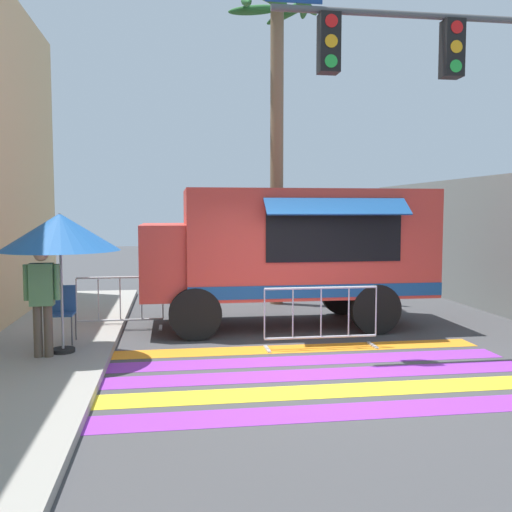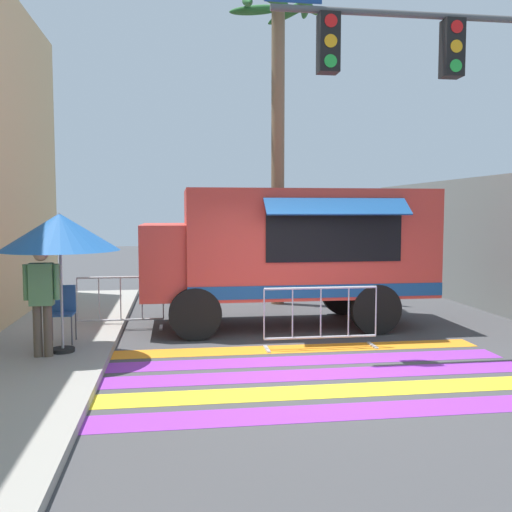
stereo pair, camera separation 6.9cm
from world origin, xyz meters
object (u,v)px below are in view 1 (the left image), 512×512
at_px(folding_chair, 62,308).
at_px(barricade_front, 321,318).
at_px(barricade_side, 120,304).
at_px(food_truck, 283,246).
at_px(patio_umbrella, 60,233).
at_px(vendor_person, 42,295).
at_px(traffic_signal_pole, 453,94).
at_px(palm_tree, 276,80).

height_order(folding_chair, barricade_front, folding_chair).
xyz_separation_m(barricade_front, barricade_side, (-3.49, 2.05, -0.01)).
bearing_deg(food_truck, patio_umbrella, -151.48).
bearing_deg(barricade_side, food_truck, -1.36).
distance_m(folding_chair, vendor_person, 1.06).
bearing_deg(barricade_front, folding_chair, 172.44).
distance_m(vendor_person, barricade_front, 4.47).
bearing_deg(food_truck, traffic_signal_pole, -46.33).
bearing_deg(traffic_signal_pole, barricade_side, 155.80).
bearing_deg(food_truck, palm_tree, 82.60).
height_order(food_truck, palm_tree, palm_tree).
relative_size(patio_umbrella, palm_tree, 0.28).
bearing_deg(barricade_side, folding_chair, -119.04).
distance_m(folding_chair, barricade_front, 4.36).
relative_size(patio_umbrella, barricade_front, 1.10).
xyz_separation_m(vendor_person, barricade_side, (0.92, 2.46, -0.57)).
relative_size(food_truck, folding_chair, 5.95).
bearing_deg(barricade_front, traffic_signal_pole, -12.14).
distance_m(traffic_signal_pole, palm_tree, 5.66).
distance_m(food_truck, patio_umbrella, 4.48).
height_order(barricade_front, palm_tree, palm_tree).
bearing_deg(traffic_signal_pole, palm_tree, 110.72).
relative_size(barricade_front, barricade_side, 1.18).
bearing_deg(palm_tree, folding_chair, -136.83).
distance_m(food_truck, barricade_side, 3.42).
xyz_separation_m(traffic_signal_pole, barricade_side, (-5.54, 2.49, -3.70)).
relative_size(folding_chair, barricade_front, 0.48).
xyz_separation_m(patio_umbrella, barricade_front, (4.18, 0.16, -1.47)).
xyz_separation_m(traffic_signal_pole, vendor_person, (-6.46, 0.03, -3.13)).
distance_m(barricade_side, palm_tree, 6.71).
bearing_deg(vendor_person, palm_tree, 65.12).
xyz_separation_m(food_truck, barricade_side, (-3.23, 0.08, -1.11)).
distance_m(patio_umbrella, vendor_person, 0.98).
bearing_deg(vendor_person, food_truck, 46.33).
bearing_deg(food_truck, folding_chair, -160.95).
xyz_separation_m(patio_umbrella, palm_tree, (4.28, 4.87, 3.52)).
height_order(vendor_person, barricade_side, vendor_person).
distance_m(barricade_front, barricade_side, 4.05).
distance_m(food_truck, traffic_signal_pole, 4.22).
relative_size(food_truck, traffic_signal_pole, 0.96).
relative_size(food_truck, barricade_side, 3.38).
distance_m(food_truck, vendor_person, 4.82).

